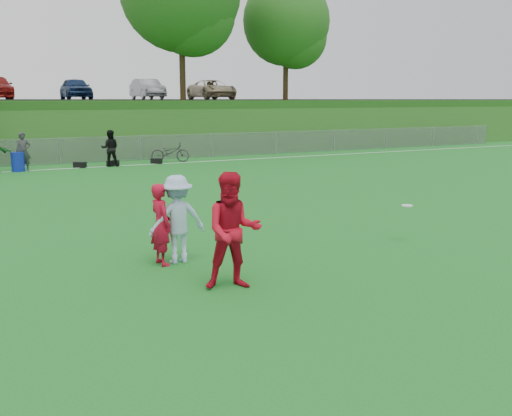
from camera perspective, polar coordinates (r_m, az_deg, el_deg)
ground at (r=10.16m, az=-2.52°, el=-6.94°), size 120.00×120.00×0.00m
sideline_far at (r=27.28m, az=-18.42°, el=3.76°), size 60.00×0.10×0.01m
fence at (r=29.19m, az=-19.10°, el=5.42°), size 58.00×0.06×1.30m
berm at (r=40.04m, az=-21.43°, el=7.80°), size 120.00×18.00×3.00m
parking_lot at (r=42.00m, az=-21.86°, el=10.00°), size 120.00×12.00×0.10m
tree_green_far at (r=40.45m, az=3.29°, el=17.72°), size 5.88×5.88×8.19m
car_row at (r=40.92m, az=-23.46°, el=10.96°), size 32.04×5.18×1.44m
spectator_row at (r=26.94m, az=-24.02°, el=5.10°), size 9.00×0.85×1.69m
gear_bags at (r=27.52m, az=-16.49°, el=4.19°), size 8.02×0.56×0.26m
player_red_left at (r=10.88m, az=-9.49°, el=-1.63°), size 0.45×0.62×1.56m
player_red_center at (r=9.35m, az=-2.29°, el=-2.31°), size 1.12×0.99×1.95m
player_blue at (r=10.96m, az=-7.88°, el=-1.12°), size 1.10×0.64×1.69m
frisbee at (r=12.91m, az=14.88°, el=0.23°), size 0.24×0.24×0.02m
recycling_bin at (r=26.95m, az=-22.71°, el=4.29°), size 0.60×0.60×0.84m
bicycle at (r=28.97m, az=-8.58°, el=5.55°), size 2.00×1.35×0.99m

